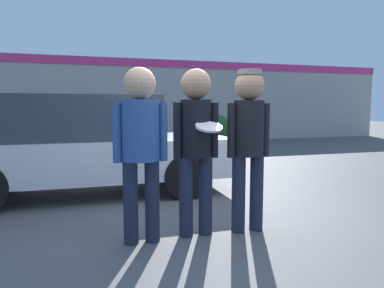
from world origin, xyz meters
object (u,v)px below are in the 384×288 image
person_left (141,138)px  shrub (217,128)px  person_middle_with_frisbee (196,137)px  person_right (249,135)px  parked_car_near (89,145)px

person_left → shrub: (4.48, 9.69, -0.53)m
person_middle_with_frisbee → person_right: (0.59, -0.04, 0.01)m
person_right → shrub: size_ratio=1.62×
person_left → person_right: bearing=0.1°
person_middle_with_frisbee → parked_car_near: person_middle_with_frisbee is taller
parked_car_near → person_left: bearing=-77.4°
person_middle_with_frisbee → person_left: bearing=-176.0°
person_left → parked_car_near: (-0.52, 2.31, -0.29)m
person_right → person_left: bearing=-179.9°
parked_car_near → shrub: size_ratio=4.02×
person_middle_with_frisbee → shrub: bearing=68.1°
person_right → parked_car_near: person_right is taller
parked_car_near → shrub: parked_car_near is taller
person_middle_with_frisbee → parked_car_near: (-1.11, 2.27, -0.29)m
parked_car_near → shrub: (5.00, 7.38, -0.23)m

